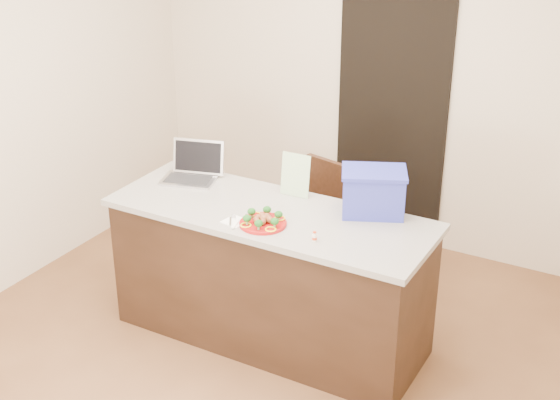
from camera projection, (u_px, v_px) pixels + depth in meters
The scene contains 16 objects.
ground at pixel (251, 355), 5.00m from camera, with size 4.00×4.00×0.00m, color brown.
room_shell at pixel (247, 115), 4.32m from camera, with size 4.00×4.00×4.00m.
doorway at pixel (391, 122), 6.10m from camera, with size 0.90×0.02×2.00m, color black.
island at pixel (270, 276), 5.00m from camera, with size 2.06×0.76×0.92m.
plate at pixel (263, 223), 4.64m from camera, with size 0.28×0.28×0.02m.
meatballs at pixel (263, 219), 4.63m from camera, with size 0.11×0.11×0.04m.
broccoli at pixel (263, 216), 4.62m from camera, with size 0.24×0.24×0.04m.
pepper_rings at pixel (263, 222), 4.63m from camera, with size 0.25×0.25×0.01m.
napkin at pixel (235, 221), 4.68m from camera, with size 0.13×0.13×0.01m, color white.
fork at pixel (233, 219), 4.69m from camera, with size 0.07×0.14×0.00m.
knife at pixel (238, 223), 4.65m from camera, with size 0.04×0.21×0.01m.
yogurt_bottle at pixel (315, 237), 4.44m from camera, with size 0.03×0.03×0.06m.
laptop at pixel (193, 169), 5.26m from camera, with size 0.41×0.37×0.25m.
leaflet at pixel (295, 175), 4.97m from camera, with size 0.20×0.00×0.28m, color white.
blue_box at pixel (373, 192), 4.73m from camera, with size 0.47×0.42×0.28m.
chair at pixel (323, 218), 5.59m from camera, with size 0.50×0.51×0.94m.
Camera 1 is at (2.18, -3.51, 3.00)m, focal length 50.00 mm.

